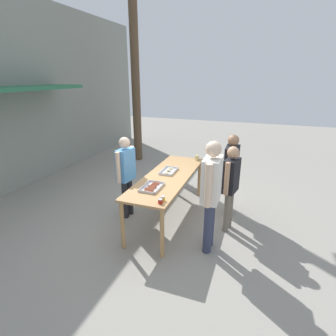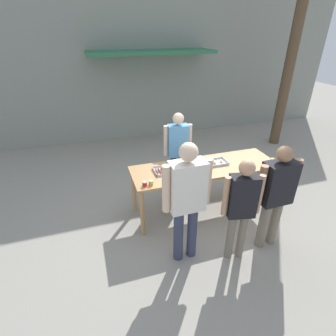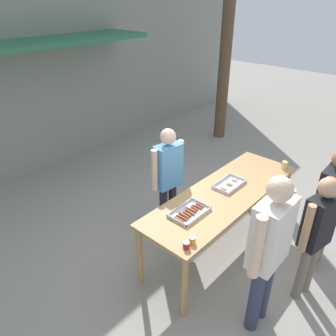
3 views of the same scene
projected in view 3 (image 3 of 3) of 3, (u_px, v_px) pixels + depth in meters
The scene contains 12 objects.
ground_plane at pixel (219, 245), 4.58m from camera, with size 24.00×24.00×0.00m, color gray.
building_facade_back at pixel (44, 47), 5.85m from camera, with size 12.00×1.11×4.50m.
serving_table at pixel (224, 199), 4.20m from camera, with size 2.50×0.80×0.88m.
food_tray_sausages at pixel (189, 213), 3.76m from camera, with size 0.46×0.30×0.04m.
food_tray_buns at pixel (229, 184), 4.31m from camera, with size 0.45×0.26×0.05m.
condiment_jar_mustard at pixel (186, 245), 3.25m from camera, with size 0.07×0.07×0.07m.
condiment_jar_ketchup at pixel (192, 240), 3.31m from camera, with size 0.07×0.07×0.07m.
beer_cup at pixel (285, 165), 4.69m from camera, with size 0.08×0.08×0.11m.
person_server_behind_table at pixel (168, 173), 4.43m from camera, with size 0.54×0.25×1.61m.
person_customer_holding_hotdog at pixel (269, 244), 3.04m from camera, with size 0.66×0.26×1.78m.
person_customer_with_cup at pixel (330, 202), 3.83m from camera, with size 0.65×0.26×1.63m.
person_customer_waiting_in_line at pixel (317, 230), 3.42m from camera, with size 0.51×0.27×1.56m.
Camera 3 is at (-3.08, -1.82, 3.14)m, focal length 35.00 mm.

